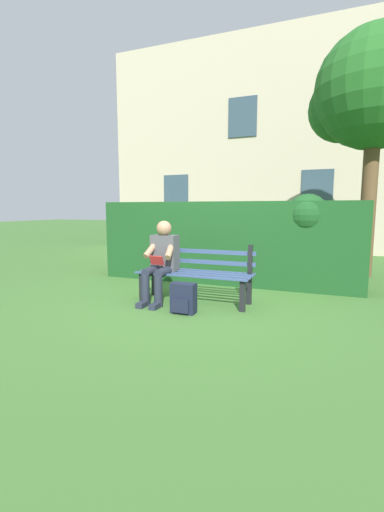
# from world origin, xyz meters

# --- Properties ---
(ground) EXTENTS (60.00, 60.00, 0.00)m
(ground) POSITION_xyz_m (0.00, 0.00, 0.00)
(ground) COLOR #3D6B2D
(park_bench) EXTENTS (1.65, 0.54, 0.84)m
(park_bench) POSITION_xyz_m (0.00, -0.07, 0.41)
(park_bench) COLOR black
(park_bench) RESTS_ON ground
(person_seated) EXTENTS (0.44, 0.73, 1.16)m
(person_seated) POSITION_xyz_m (0.48, 0.10, 0.61)
(person_seated) COLOR #4C4C51
(person_seated) RESTS_ON ground
(hedge_backdrop) EXTENTS (4.65, 0.82, 1.58)m
(hedge_backdrop) POSITION_xyz_m (-0.05, -1.54, 0.78)
(hedge_backdrop) COLOR #19471E
(hedge_backdrop) RESTS_ON ground
(tree) EXTENTS (2.35, 2.24, 4.70)m
(tree) POSITION_xyz_m (-2.33, -3.21, 3.50)
(tree) COLOR brown
(tree) RESTS_ON ground
(building_facade) EXTENTS (9.14, 3.04, 6.72)m
(building_facade) POSITION_xyz_m (0.95, -8.06, 3.36)
(building_facade) COLOR #BCAD93
(building_facade) RESTS_ON ground
(backpack) EXTENTS (0.32, 0.24, 0.39)m
(backpack) POSITION_xyz_m (-0.06, 0.54, 0.19)
(backpack) COLOR #191E33
(backpack) RESTS_ON ground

